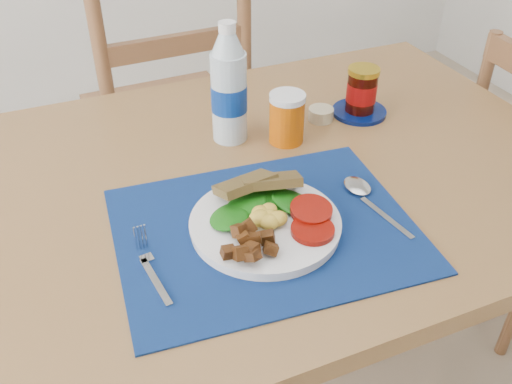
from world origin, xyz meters
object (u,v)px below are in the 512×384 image
chair_far (167,83)px  jam_on_saucer (361,94)px  breakfast_plate (263,222)px  juice_glass (287,119)px  water_bottle (229,90)px

chair_far → jam_on_saucer: (0.30, -0.59, 0.18)m
chair_far → breakfast_plate: 0.91m
chair_far → breakfast_plate: size_ratio=4.91×
breakfast_plate → juice_glass: (0.16, 0.26, 0.03)m
chair_far → breakfast_plate: chair_far is taller
chair_far → water_bottle: size_ratio=4.92×
juice_glass → jam_on_saucer: (0.21, 0.04, -0.00)m
chair_far → water_bottle: bearing=87.0°
breakfast_plate → water_bottle: size_ratio=1.00×
chair_far → breakfast_plate: bearing=83.6°
water_bottle → jam_on_saucer: bearing=-2.8°
water_bottle → juice_glass: 0.13m
jam_on_saucer → chair_far: bearing=116.7°
chair_far → water_bottle: chair_far is taller
breakfast_plate → jam_on_saucer: jam_on_saucer is taller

